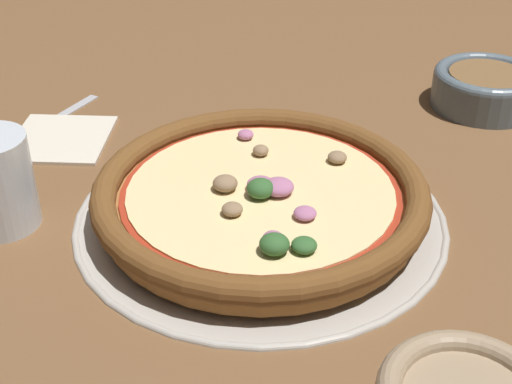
{
  "coord_description": "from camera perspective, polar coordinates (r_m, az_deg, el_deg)",
  "views": [
    {
      "loc": [
        -0.56,
        -0.0,
        0.39
      ],
      "look_at": [
        0.0,
        0.0,
        0.03
      ],
      "focal_mm": 50.0,
      "sensor_mm": 36.0,
      "label": 1
    }
  ],
  "objects": [
    {
      "name": "pizza_tray",
      "position": [
        0.68,
        0.0,
        -1.83
      ],
      "size": [
        0.35,
        0.35,
        0.01
      ],
      "color": "#B7B2A8",
      "rests_on": "ground_plane"
    },
    {
      "name": "bowl_far",
      "position": [
        0.93,
        17.66,
        8.05
      ],
      "size": [
        0.13,
        0.13,
        0.05
      ],
      "color": "slate",
      "rests_on": "ground_plane"
    },
    {
      "name": "napkin",
      "position": [
        0.84,
        -15.64,
        4.25
      ],
      "size": [
        0.12,
        0.11,
        0.01
      ],
      "rotation": [
        0.0,
        0.0,
        -0.05
      ],
      "color": "beige",
      "rests_on": "ground_plane"
    },
    {
      "name": "pizza",
      "position": [
        0.67,
        0.01,
        -0.23
      ],
      "size": [
        0.32,
        0.32,
        0.04
      ],
      "color": "#A86B33",
      "rests_on": "pizza_tray"
    },
    {
      "name": "ground_plane",
      "position": [
        0.68,
        0.0,
        -2.07
      ],
      "size": [
        3.0,
        3.0,
        0.0
      ],
      "primitive_type": "plane",
      "color": "brown"
    },
    {
      "name": "fork",
      "position": [
        0.87,
        -17.51,
        4.72
      ],
      "size": [
        0.18,
        0.1,
        0.0
      ],
      "rotation": [
        0.0,
        0.0,
        8.95
      ],
      "color": "#B7B7BC",
      "rests_on": "ground_plane"
    }
  ]
}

